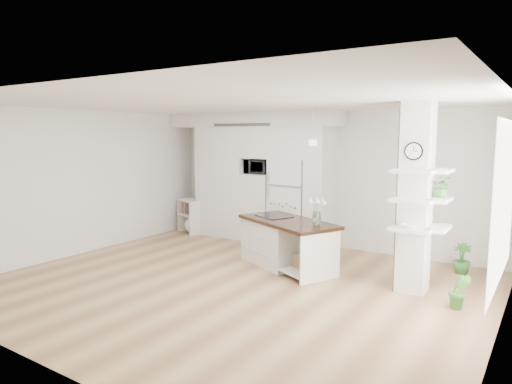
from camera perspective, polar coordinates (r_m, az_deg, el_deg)
floor at (r=7.02m, az=-2.70°, el=-11.45°), size 7.00×6.00×0.01m
room at (r=6.66m, az=-2.80°, el=3.85°), size 7.04×6.04×2.72m
cabinet_wall at (r=9.70m, az=-0.35°, el=2.85°), size 4.00×0.71×2.70m
refrigerator at (r=9.30m, az=4.43°, el=-1.27°), size 0.78×0.69×1.75m
column at (r=6.74m, az=19.82°, el=-0.84°), size 0.69×0.90×2.70m
window at (r=5.73m, az=28.62°, el=-1.16°), size 0.00×2.40×2.40m
pendant_light at (r=5.95m, az=11.47°, el=5.86°), size 0.12×0.12×0.10m
kitchen_island at (r=7.91m, az=3.14°, el=-6.05°), size 2.01×1.54×1.39m
bookshelf at (r=10.56m, az=-8.08°, el=-3.31°), size 0.73×0.58×0.76m
floor_plant_a at (r=6.55m, az=24.08°, el=-11.23°), size 0.30×0.25×0.49m
floor_plant_b at (r=8.20m, az=24.34°, el=-7.57°), size 0.32×0.32×0.49m
microwave at (r=9.56m, az=0.37°, el=3.17°), size 0.54×0.37×0.30m
shelf_plant at (r=6.83m, az=22.27°, el=0.61°), size 0.27×0.23×0.30m
decor_bowl at (r=6.59m, az=18.54°, el=-4.05°), size 0.22×0.22×0.05m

